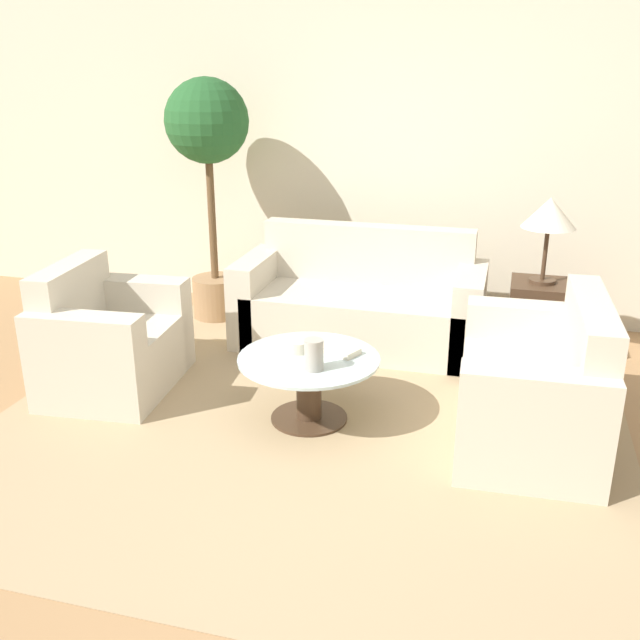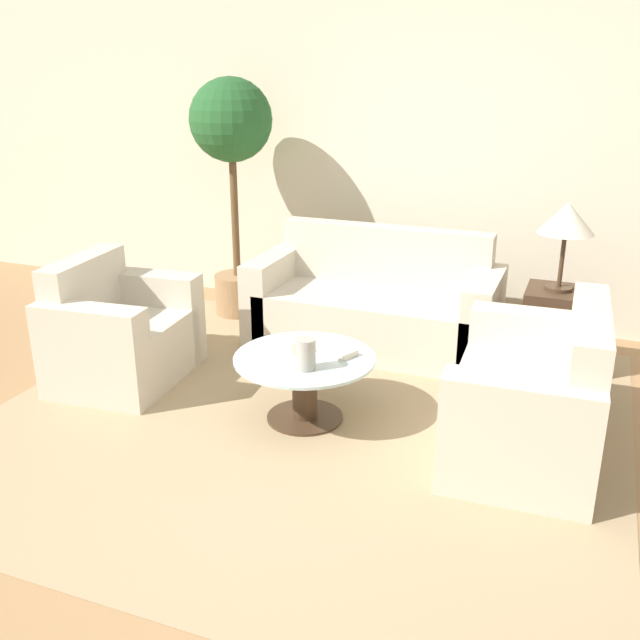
# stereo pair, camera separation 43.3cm
# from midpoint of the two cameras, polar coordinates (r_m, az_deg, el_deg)

# --- Properties ---
(ground_plane) EXTENTS (14.00, 14.00, 0.00)m
(ground_plane) POSITION_cam_midpoint_polar(r_m,az_deg,el_deg) (3.66, -6.27, -13.93)
(ground_plane) COLOR #9E754C
(wall_back) EXTENTS (10.00, 0.06, 2.60)m
(wall_back) POSITION_cam_midpoint_polar(r_m,az_deg,el_deg) (5.89, 3.80, 12.89)
(wall_back) COLOR beige
(wall_back) RESTS_ON ground_plane
(rug) EXTENTS (3.69, 3.48, 0.01)m
(rug) POSITION_cam_midpoint_polar(r_m,az_deg,el_deg) (4.33, -3.76, -7.96)
(rug) COLOR tan
(rug) RESTS_ON ground_plane
(sofa_main) EXTENTS (1.82, 0.79, 0.86)m
(sofa_main) POSITION_cam_midpoint_polar(r_m,az_deg,el_deg) (5.37, 1.01, 1.10)
(sofa_main) COLOR beige
(sofa_main) RESTS_ON ground_plane
(armchair) EXTENTS (0.80, 1.01, 0.82)m
(armchair) POSITION_cam_midpoint_polar(r_m,az_deg,el_deg) (4.90, -19.16, -1.95)
(armchair) COLOR beige
(armchair) RESTS_ON ground_plane
(loveseat) EXTENTS (0.79, 1.26, 0.84)m
(loveseat) POSITION_cam_midpoint_polar(r_m,az_deg,el_deg) (4.12, 14.40, -5.72)
(loveseat) COLOR beige
(loveseat) RESTS_ON ground_plane
(coffee_table) EXTENTS (0.84, 0.84, 0.41)m
(coffee_table) POSITION_cam_midpoint_polar(r_m,az_deg,el_deg) (4.22, -3.84, -4.84)
(coffee_table) COLOR #422D1E
(coffee_table) RESTS_ON ground_plane
(side_table) EXTENTS (0.41, 0.41, 0.58)m
(side_table) POSITION_cam_midpoint_polar(r_m,az_deg,el_deg) (5.20, 14.76, -0.19)
(side_table) COLOR #422D1E
(side_table) RESTS_ON ground_plane
(table_lamp) EXTENTS (0.36, 0.36, 0.59)m
(table_lamp) POSITION_cam_midpoint_polar(r_m,az_deg,el_deg) (5.00, 15.54, 8.06)
(table_lamp) COLOR #422D1E
(table_lamp) RESTS_ON side_table
(potted_plant) EXTENTS (0.65, 0.65, 1.92)m
(potted_plant) POSITION_cam_midpoint_polar(r_m,az_deg,el_deg) (5.79, -11.10, 13.16)
(potted_plant) COLOR #93704C
(potted_plant) RESTS_ON ground_plane
(vase) EXTENTS (0.11, 0.11, 0.18)m
(vase) POSITION_cam_midpoint_polar(r_m,az_deg,el_deg) (3.96, -3.61, -2.85)
(vase) COLOR #9E998E
(vase) RESTS_ON coffee_table
(bowl) EXTENTS (0.18, 0.18, 0.07)m
(bowl) POSITION_cam_midpoint_polar(r_m,az_deg,el_deg) (4.25, -4.66, -2.05)
(bowl) COLOR beige
(bowl) RESTS_ON coffee_table
(book_stack) EXTENTS (0.27, 0.22, 0.04)m
(book_stack) POSITION_cam_midpoint_polar(r_m,az_deg,el_deg) (4.21, -1.43, -2.44)
(book_stack) COLOR beige
(book_stack) RESTS_ON coffee_table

